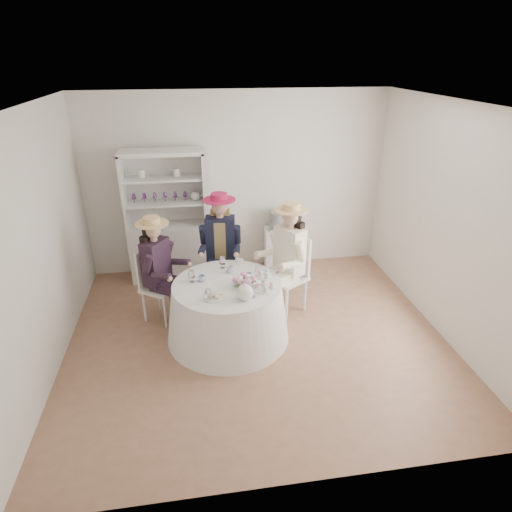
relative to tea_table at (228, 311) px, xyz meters
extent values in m
plane|color=#875C43|center=(0.35, -0.07, -0.36)|extent=(4.50, 4.50, 0.00)
plane|color=white|center=(0.35, -0.07, 2.34)|extent=(4.50, 4.50, 0.00)
plane|color=silver|center=(0.35, 1.93, 0.99)|extent=(4.50, 0.00, 4.50)
plane|color=silver|center=(0.35, -2.07, 0.99)|extent=(4.50, 0.00, 4.50)
plane|color=silver|center=(-1.90, -0.07, 0.99)|extent=(0.00, 4.50, 4.50)
plane|color=silver|center=(2.60, -0.07, 0.99)|extent=(0.00, 4.50, 4.50)
cone|color=white|center=(0.00, 0.00, -0.01)|extent=(1.47, 1.47, 0.71)
cylinder|color=white|center=(0.00, 0.00, 0.36)|extent=(1.27, 1.27, 0.02)
cube|color=silver|center=(-0.72, 1.68, 0.07)|extent=(1.23, 0.83, 0.86)
cube|color=silver|center=(-0.72, 1.87, 1.03)|extent=(1.08, 0.46, 1.06)
cube|color=silver|center=(-0.72, 1.68, 1.56)|extent=(1.23, 0.83, 0.06)
cube|color=silver|center=(-1.27, 1.68, 1.03)|extent=(0.20, 0.41, 1.06)
cube|color=silver|center=(-0.16, 1.68, 1.03)|extent=(0.20, 0.41, 1.06)
cube|color=silver|center=(-0.72, 1.68, 0.84)|extent=(1.14, 0.76, 0.03)
cube|color=silver|center=(-0.72, 1.68, 1.19)|extent=(1.14, 0.76, 0.03)
sphere|color=white|center=(-0.28, 1.68, 0.91)|extent=(0.13, 0.13, 0.13)
cube|color=silver|center=(0.96, 1.68, -0.03)|extent=(0.47, 0.47, 0.67)
cylinder|color=black|center=(0.96, 1.68, 0.46)|extent=(0.38, 0.38, 0.30)
cube|color=silver|center=(-0.81, 0.53, 0.08)|extent=(0.55, 0.55, 0.04)
cylinder|color=silver|center=(-0.76, 0.31, -0.14)|extent=(0.04, 0.04, 0.44)
cylinder|color=silver|center=(-0.59, 0.58, -0.14)|extent=(0.04, 0.04, 0.44)
cylinder|color=silver|center=(-1.03, 0.48, -0.14)|extent=(0.04, 0.04, 0.44)
cylinder|color=silver|center=(-0.85, 0.75, -0.14)|extent=(0.04, 0.04, 0.44)
cube|color=silver|center=(-0.96, 0.63, 0.35)|extent=(0.23, 0.33, 0.50)
cube|color=black|center=(-0.82, 0.54, 0.45)|extent=(0.36, 0.41, 0.58)
cube|color=black|center=(-0.76, 0.39, 0.16)|extent=(0.35, 0.29, 0.12)
cylinder|color=black|center=(-0.64, 0.31, -0.13)|extent=(0.10, 0.10, 0.46)
cylinder|color=black|center=(-0.90, 0.35, 0.52)|extent=(0.19, 0.17, 0.27)
cube|color=black|center=(-0.66, 0.54, 0.16)|extent=(0.35, 0.29, 0.12)
cylinder|color=black|center=(-0.54, 0.46, -0.13)|extent=(0.10, 0.10, 0.46)
cylinder|color=black|center=(-0.68, 0.69, 0.52)|extent=(0.19, 0.17, 0.27)
cylinder|color=#D8A889|center=(-0.82, 0.54, 0.76)|extent=(0.09, 0.09, 0.08)
sphere|color=#D8A889|center=(-0.82, 0.54, 0.87)|extent=(0.19, 0.19, 0.19)
sphere|color=black|center=(-0.86, 0.56, 0.85)|extent=(0.19, 0.19, 0.19)
cube|color=black|center=(-0.89, 0.58, 0.62)|extent=(0.20, 0.24, 0.38)
cylinder|color=#DAB16A|center=(-0.82, 0.54, 0.96)|extent=(0.40, 0.40, 0.01)
cylinder|color=#DAB16A|center=(-0.82, 0.54, 1.00)|extent=(0.20, 0.20, 0.08)
cube|color=silver|center=(0.01, 0.96, 0.12)|extent=(0.49, 0.49, 0.04)
cylinder|color=silver|center=(-0.19, 0.82, -0.13)|extent=(0.04, 0.04, 0.47)
cylinder|color=silver|center=(0.15, 0.77, -0.13)|extent=(0.04, 0.04, 0.47)
cylinder|color=silver|center=(-0.14, 1.16, -0.13)|extent=(0.04, 0.04, 0.47)
cylinder|color=silver|center=(0.20, 1.11, -0.13)|extent=(0.04, 0.04, 0.47)
cube|color=silver|center=(0.03, 1.16, 0.41)|extent=(0.41, 0.09, 0.54)
cube|color=#181C31|center=(0.01, 0.99, 0.52)|extent=(0.41, 0.27, 0.62)
cube|color=tan|center=(0.01, 0.99, 0.52)|extent=(0.18, 0.26, 0.54)
cube|color=#181C31|center=(-0.11, 0.85, 0.21)|extent=(0.19, 0.38, 0.13)
cylinder|color=#181C31|center=(-0.13, 0.70, -0.12)|extent=(0.11, 0.11, 0.49)
cylinder|color=#181C31|center=(-0.22, 0.98, 0.59)|extent=(0.12, 0.20, 0.30)
cube|color=#181C31|center=(0.08, 0.82, 0.21)|extent=(0.19, 0.38, 0.13)
cylinder|color=#181C31|center=(0.06, 0.67, -0.12)|extent=(0.11, 0.11, 0.49)
cylinder|color=#181C31|center=(0.22, 0.91, 0.59)|extent=(0.12, 0.20, 0.30)
cylinder|color=#D8A889|center=(0.01, 0.99, 0.85)|extent=(0.10, 0.10, 0.09)
sphere|color=#D8A889|center=(0.01, 0.99, 0.97)|extent=(0.20, 0.20, 0.20)
sphere|color=tan|center=(0.02, 1.03, 0.95)|extent=(0.20, 0.20, 0.20)
cube|color=tan|center=(0.02, 1.07, 0.70)|extent=(0.27, 0.12, 0.41)
cylinder|color=#C31D51|center=(0.01, 0.99, 1.06)|extent=(0.43, 0.43, 0.01)
cylinder|color=#C31D51|center=(0.01, 0.99, 1.11)|extent=(0.21, 0.21, 0.09)
cube|color=silver|center=(0.83, 0.49, 0.12)|extent=(0.59, 0.59, 0.04)
cylinder|color=silver|center=(0.60, 0.54, -0.13)|extent=(0.04, 0.04, 0.47)
cylinder|color=silver|center=(0.78, 0.25, -0.13)|extent=(0.04, 0.04, 0.47)
cylinder|color=silver|center=(0.89, 0.72, -0.13)|extent=(0.04, 0.04, 0.47)
cylinder|color=silver|center=(1.07, 0.43, -0.13)|extent=(0.04, 0.04, 0.47)
cube|color=silver|center=(1.00, 0.59, 0.40)|extent=(0.24, 0.36, 0.53)
cube|color=white|center=(0.85, 0.50, 0.51)|extent=(0.38, 0.44, 0.62)
cube|color=white|center=(0.67, 0.50, 0.20)|extent=(0.38, 0.31, 0.13)
cylinder|color=white|center=(0.55, 0.42, -0.12)|extent=(0.11, 0.11, 0.49)
cylinder|color=white|center=(0.70, 0.66, 0.59)|extent=(0.21, 0.18, 0.29)
cube|color=white|center=(0.78, 0.34, 0.20)|extent=(0.38, 0.31, 0.13)
cylinder|color=white|center=(0.65, 0.26, -0.12)|extent=(0.11, 0.11, 0.49)
cylinder|color=white|center=(0.93, 0.29, 0.59)|extent=(0.21, 0.18, 0.29)
cylinder|color=#D8A889|center=(0.85, 0.50, 0.84)|extent=(0.10, 0.10, 0.09)
sphere|color=#D8A889|center=(0.85, 0.50, 0.96)|extent=(0.20, 0.20, 0.20)
sphere|color=black|center=(0.89, 0.52, 0.94)|extent=(0.20, 0.20, 0.20)
cube|color=black|center=(0.92, 0.54, 0.69)|extent=(0.21, 0.26, 0.40)
cylinder|color=#DAB16A|center=(0.85, 0.50, 1.05)|extent=(0.43, 0.43, 0.01)
cylinder|color=#DAB16A|center=(0.85, 0.50, 1.10)|extent=(0.21, 0.21, 0.09)
cube|color=silver|center=(0.10, 1.20, 0.04)|extent=(0.49, 0.49, 0.04)
cylinder|color=silver|center=(0.30, 1.25, -0.17)|extent=(0.03, 0.03, 0.39)
cylinder|color=silver|center=(0.06, 1.40, -0.17)|extent=(0.03, 0.03, 0.39)
cylinder|color=silver|center=(0.15, 1.01, -0.17)|extent=(0.03, 0.03, 0.39)
cylinder|color=silver|center=(-0.09, 1.16, -0.17)|extent=(0.03, 0.03, 0.39)
cube|color=silver|center=(0.02, 1.07, 0.28)|extent=(0.30, 0.20, 0.45)
imported|color=white|center=(-0.28, 0.11, 0.40)|extent=(0.10, 0.10, 0.07)
imported|color=white|center=(0.06, 0.28, 0.40)|extent=(0.09, 0.09, 0.07)
imported|color=white|center=(0.26, 0.06, 0.41)|extent=(0.12, 0.12, 0.08)
imported|color=white|center=(0.22, -0.04, 0.39)|extent=(0.21, 0.21, 0.05)
sphere|color=pink|center=(0.25, -0.08, 0.46)|extent=(0.07, 0.07, 0.07)
sphere|color=white|center=(0.23, -0.04, 0.46)|extent=(0.07, 0.07, 0.07)
sphere|color=pink|center=(0.19, -0.02, 0.46)|extent=(0.07, 0.07, 0.07)
sphere|color=white|center=(0.15, -0.04, 0.46)|extent=(0.07, 0.07, 0.07)
sphere|color=pink|center=(0.13, -0.08, 0.46)|extent=(0.07, 0.07, 0.07)
sphere|color=white|center=(0.15, -0.13, 0.46)|extent=(0.07, 0.07, 0.07)
sphere|color=pink|center=(0.19, -0.15, 0.46)|extent=(0.07, 0.07, 0.07)
sphere|color=white|center=(0.23, -0.13, 0.46)|extent=(0.07, 0.07, 0.07)
sphere|color=white|center=(0.17, -0.36, 0.45)|extent=(0.18, 0.18, 0.18)
cylinder|color=white|center=(0.28, -0.36, 0.46)|extent=(0.11, 0.03, 0.09)
cylinder|color=white|center=(0.17, -0.36, 0.54)|extent=(0.04, 0.04, 0.02)
cylinder|color=white|center=(-0.16, -0.28, 0.37)|extent=(0.25, 0.25, 0.01)
cube|color=beige|center=(-0.21, -0.29, 0.40)|extent=(0.06, 0.04, 0.03)
cube|color=beige|center=(-0.16, -0.28, 0.41)|extent=(0.07, 0.05, 0.03)
cube|color=beige|center=(-0.11, -0.26, 0.40)|extent=(0.07, 0.06, 0.03)
cube|color=beige|center=(-0.18, -0.24, 0.41)|extent=(0.07, 0.07, 0.03)
cube|color=beige|center=(-0.13, -0.31, 0.40)|extent=(0.06, 0.07, 0.03)
cylinder|color=white|center=(0.41, -0.18, 0.37)|extent=(0.24, 0.24, 0.01)
cylinder|color=white|center=(0.41, -0.18, 0.45)|extent=(0.02, 0.02, 0.16)
cylinder|color=white|center=(0.41, -0.18, 0.53)|extent=(0.18, 0.18, 0.01)
camera|label=1|loc=(-0.32, -4.32, 2.79)|focal=30.00mm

